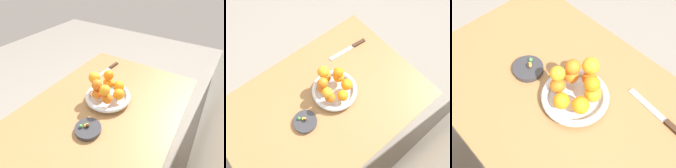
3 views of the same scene
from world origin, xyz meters
The scene contains 18 objects.
dining_table centered at (0.00, 0.00, 0.65)m, with size 1.10×0.76×0.74m.
fruit_bowl centered at (-0.08, -0.01, 0.76)m, with size 0.25×0.25×0.04m.
candy_dish centered at (0.15, 0.03, 0.75)m, with size 0.12×0.12×0.02m, color #333338.
orange_0 centered at (-0.14, -0.04, 0.81)m, with size 0.06×0.06×0.06m, color orange.
orange_1 centered at (-0.08, -0.08, 0.81)m, with size 0.06×0.06×0.06m, color orange.
orange_2 centered at (-0.03, -0.04, 0.81)m, with size 0.06×0.06×0.06m, color orange.
orange_3 centered at (-0.03, 0.02, 0.81)m, with size 0.06×0.06×0.06m, color orange.
orange_4 centered at (-0.08, 0.06, 0.81)m, with size 0.06×0.06×0.06m, color orange.
orange_5 centered at (-0.14, 0.02, 0.81)m, with size 0.06×0.06×0.06m, color orange.
orange_6 centered at (-0.13, -0.04, 0.87)m, with size 0.06×0.06×0.06m, color orange.
orange_7 centered at (-0.07, -0.09, 0.87)m, with size 0.06×0.06×0.06m, color orange.
orange_8 centered at (-0.02, 0.02, 0.86)m, with size 0.06×0.06×0.06m, color orange.
orange_9 centered at (-0.03, -0.04, 0.87)m, with size 0.06×0.06×0.06m, color orange.
candy_ball_0 centered at (0.14, 0.02, 0.77)m, with size 0.02×0.02×0.02m, color #472819.
candy_ball_1 centered at (0.16, 0.00, 0.77)m, with size 0.02×0.02×0.02m, color #4C9947.
candy_ball_2 centered at (0.15, 0.02, 0.77)m, with size 0.02×0.02×0.02m, color gold.
candy_ball_3 centered at (0.14, 0.02, 0.77)m, with size 0.02×0.02×0.02m, color gold.
knife centered at (-0.35, -0.18, 0.75)m, with size 0.26×0.05×0.01m.
Camera 1 is at (0.53, 0.40, 1.40)m, focal length 28.00 mm.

